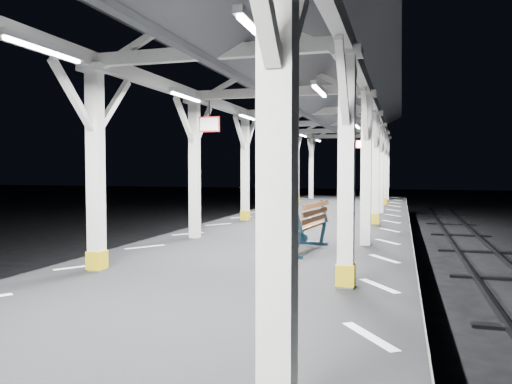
% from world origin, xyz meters
% --- Properties ---
extents(platform, '(6.00, 50.00, 1.00)m').
position_xyz_m(platform, '(0.00, 0.00, 0.50)').
color(platform, black).
rests_on(platform, ground).
extents(hazard_stripes_right, '(1.00, 48.00, 0.01)m').
position_xyz_m(hazard_stripes_right, '(2.45, 0.00, 1.00)').
color(hazard_stripes_right, silver).
rests_on(hazard_stripes_right, platform).
extents(bench_mid, '(0.90, 1.91, 1.00)m').
position_xyz_m(bench_mid, '(0.89, 4.84, 1.53)').
color(bench_mid, '#0E242F').
rests_on(bench_mid, platform).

